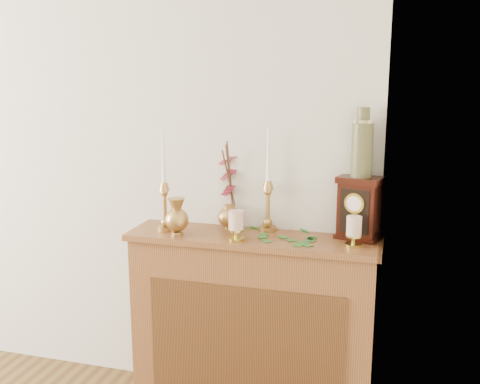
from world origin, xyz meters
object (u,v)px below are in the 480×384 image
(bud_vase, at_px, (177,217))
(ginger_jar, at_px, (229,188))
(candlestick_center, at_px, (268,198))
(ceramic_vase, at_px, (362,146))
(candlestick_left, at_px, (165,198))
(mantel_clock, at_px, (359,209))

(bud_vase, relative_size, ginger_jar, 0.41)
(candlestick_center, height_order, ceramic_vase, ceramic_vase)
(candlestick_left, height_order, mantel_clock, candlestick_left)
(candlestick_left, relative_size, bud_vase, 2.69)
(ginger_jar, distance_m, mantel_clock, 0.66)
(candlestick_center, bearing_deg, mantel_clock, -1.55)
(ginger_jar, relative_size, mantel_clock, 1.50)
(candlestick_center, xyz_separation_m, mantel_clock, (0.45, -0.01, -0.02))
(bud_vase, bearing_deg, candlestick_left, 142.33)
(candlestick_left, height_order, candlestick_center, candlestick_center)
(mantel_clock, bearing_deg, ceramic_vase, 90.00)
(candlestick_left, xyz_separation_m, mantel_clock, (0.95, 0.12, -0.02))
(ginger_jar, xyz_separation_m, mantel_clock, (0.66, -0.04, -0.06))
(candlestick_center, height_order, mantel_clock, candlestick_center)
(candlestick_center, xyz_separation_m, bud_vase, (-0.41, -0.20, -0.08))
(candlestick_left, relative_size, ginger_jar, 1.11)
(candlestick_left, distance_m, ginger_jar, 0.33)
(candlestick_center, relative_size, ceramic_vase, 1.61)
(bud_vase, distance_m, ginger_jar, 0.32)
(candlestick_left, distance_m, mantel_clock, 0.95)
(bud_vase, height_order, ginger_jar, ginger_jar)
(candlestick_left, height_order, ceramic_vase, ceramic_vase)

